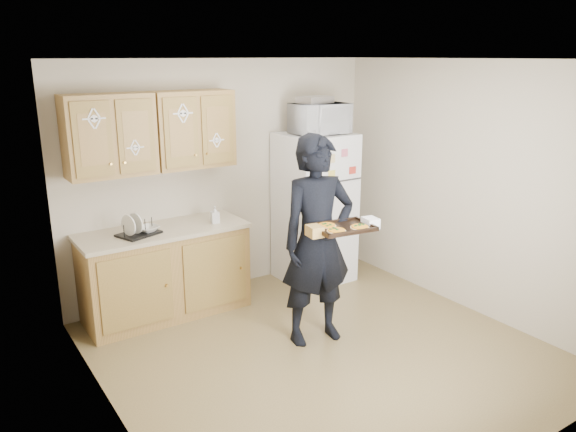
{
  "coord_description": "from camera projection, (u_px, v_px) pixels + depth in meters",
  "views": [
    {
      "loc": [
        -2.73,
        -3.54,
        2.53
      ],
      "look_at": [
        -0.07,
        0.45,
        1.15
      ],
      "focal_mm": 35.0,
      "sensor_mm": 36.0,
      "label": 1
    }
  ],
  "objects": [
    {
      "name": "wall_right",
      "position": [
        469.0,
        188.0,
        5.6
      ],
      "size": [
        0.04,
        3.6,
        2.5
      ],
      "primitive_type": "cube",
      "color": "#B9AD96",
      "rests_on": "floor"
    },
    {
      "name": "countertop",
      "position": [
        163.0,
        231.0,
        5.47
      ],
      "size": [
        1.64,
        0.64,
        0.04
      ],
      "primitive_type": "cube",
      "color": "#B9B18E",
      "rests_on": "base_cabinet"
    },
    {
      "name": "person",
      "position": [
        318.0,
        241.0,
        4.96
      ],
      "size": [
        0.75,
        0.55,
        1.89
      ],
      "primitive_type": "imported",
      "rotation": [
        0.0,
        0.0,
        -0.14
      ],
      "color": "black",
      "rests_on": "floor"
    },
    {
      "name": "soap_bottle",
      "position": [
        215.0,
        215.0,
        5.64
      ],
      "size": [
        0.09,
        0.09,
        0.17
      ],
      "primitive_type": "imported",
      "rotation": [
        0.0,
        0.0,
        -0.16
      ],
      "color": "white",
      "rests_on": "countertop"
    },
    {
      "name": "foil_pan",
      "position": [
        315.0,
        100.0,
        6.03
      ],
      "size": [
        0.39,
        0.3,
        0.07
      ],
      "primitive_type": "cube",
      "rotation": [
        0.0,
        0.0,
        0.15
      ],
      "color": "#B3B2B9",
      "rests_on": "microwave"
    },
    {
      "name": "upper_cab_left",
      "position": [
        109.0,
        136.0,
        5.1
      ],
      "size": [
        0.8,
        0.33,
        0.75
      ],
      "primitive_type": "cube",
      "color": "brown",
      "rests_on": "wall_back"
    },
    {
      "name": "baking_tray",
      "position": [
        343.0,
        228.0,
        4.69
      ],
      "size": [
        0.53,
        0.42,
        0.04
      ],
      "primitive_type": "cube",
      "rotation": [
        0.0,
        0.0,
        -0.14
      ],
      "color": "black",
      "rests_on": "person"
    },
    {
      "name": "dish_rack",
      "position": [
        138.0,
        227.0,
        5.26
      ],
      "size": [
        0.43,
        0.38,
        0.14
      ],
      "primitive_type": "cube",
      "rotation": [
        0.0,
        0.0,
        0.34
      ],
      "color": "black",
      "rests_on": "countertop"
    },
    {
      "name": "cereal_box",
      "position": [
        336.0,
        251.0,
        7.05
      ],
      "size": [
        0.2,
        0.07,
        0.32
      ],
      "primitive_type": "cube",
      "color": "#E3C550",
      "rests_on": "floor"
    },
    {
      "name": "floor",
      "position": [
        322.0,
        351.0,
        4.98
      ],
      "size": [
        3.6,
        3.6,
        0.0
      ],
      "primitive_type": "plane",
      "color": "brown",
      "rests_on": "ground"
    },
    {
      "name": "upper_cab_right",
      "position": [
        192.0,
        129.0,
        5.54
      ],
      "size": [
        0.8,
        0.33,
        0.75
      ],
      "primitive_type": "cube",
      "color": "brown",
      "rests_on": "wall_back"
    },
    {
      "name": "pizza_front_right",
      "position": [
        360.0,
        227.0,
        4.66
      ],
      "size": [
        0.16,
        0.16,
        0.02
      ],
      "primitive_type": "cylinder",
      "color": "orange",
      "rests_on": "baking_tray"
    },
    {
      "name": "wall_front",
      "position": [
        517.0,
        289.0,
        3.2
      ],
      "size": [
        3.6,
        0.04,
        2.5
      ],
      "primitive_type": "cube",
      "color": "#B9AD96",
      "rests_on": "floor"
    },
    {
      "name": "wall_left",
      "position": [
        107.0,
        258.0,
        3.68
      ],
      "size": [
        0.04,
        3.6,
        2.5
      ],
      "primitive_type": "cube",
      "color": "#B9AD96",
      "rests_on": "floor"
    },
    {
      "name": "microwave",
      "position": [
        320.0,
        119.0,
        6.08
      ],
      "size": [
        0.61,
        0.42,
        0.33
      ],
      "primitive_type": "imported",
      "rotation": [
        0.0,
        0.0,
        -0.03
      ],
      "color": "white",
      "rests_on": "refrigerator"
    },
    {
      "name": "base_cabinet",
      "position": [
        166.0,
        274.0,
        5.59
      ],
      "size": [
        1.6,
        0.6,
        0.86
      ],
      "primitive_type": "cube",
      "color": "brown",
      "rests_on": "floor"
    },
    {
      "name": "refrigerator",
      "position": [
        315.0,
        208.0,
        6.4
      ],
      "size": [
        0.75,
        0.7,
        1.7
      ],
      "primitive_type": "cube",
      "color": "white",
      "rests_on": "floor"
    },
    {
      "name": "wall_back",
      "position": [
        224.0,
        178.0,
        6.07
      ],
      "size": [
        3.6,
        0.04,
        2.5
      ],
      "primitive_type": "cube",
      "color": "#B9AD96",
      "rests_on": "floor"
    },
    {
      "name": "ceiling",
      "position": [
        328.0,
        59.0,
        4.29
      ],
      "size": [
        3.6,
        3.6,
        0.0
      ],
      "primitive_type": "plane",
      "color": "white",
      "rests_on": "wall_back"
    },
    {
      "name": "bowl",
      "position": [
        148.0,
        229.0,
        5.32
      ],
      "size": [
        0.25,
        0.25,
        0.05
      ],
      "primitive_type": "imported",
      "rotation": [
        0.0,
        0.0,
        0.31
      ],
      "color": "silver",
      "rests_on": "dish_rack"
    },
    {
      "name": "pizza_front_left",
      "position": [
        336.0,
        230.0,
        4.57
      ],
      "size": [
        0.16,
        0.16,
        0.02
      ],
      "primitive_type": "cylinder",
      "color": "orange",
      "rests_on": "baking_tray"
    },
    {
      "name": "pizza_back_left",
      "position": [
        327.0,
        225.0,
        4.71
      ],
      "size": [
        0.16,
        0.16,
        0.02
      ],
      "primitive_type": "cylinder",
      "color": "orange",
      "rests_on": "baking_tray"
    }
  ]
}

